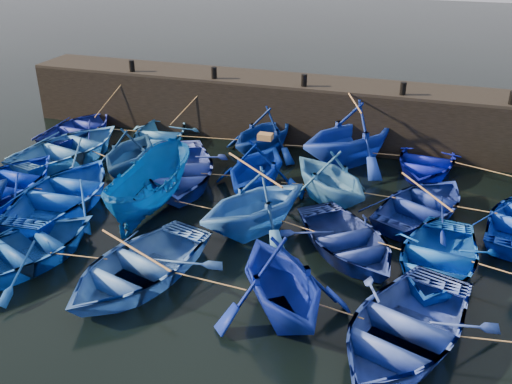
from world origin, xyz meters
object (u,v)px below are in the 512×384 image
(wooden_crate, at_px, (265,137))
(boat_8, at_px, (178,170))
(boat_0, at_px, (80,128))
(boat_13, at_px, (4,184))

(wooden_crate, bearing_deg, boat_8, -177.08)
(boat_0, distance_m, boat_13, 6.16)
(boat_8, relative_size, wooden_crate, 11.00)
(boat_13, relative_size, wooden_crate, 10.40)
(boat_13, xyz_separation_m, wooden_crate, (8.58, 3.14, 1.66))
(boat_8, xyz_separation_m, boat_13, (-5.30, -2.97, -0.03))
(boat_13, bearing_deg, boat_0, -79.17)
(boat_0, relative_size, boat_8, 0.80)
(boat_0, xyz_separation_m, boat_8, (6.28, -3.10, 0.11))
(boat_0, height_order, boat_8, boat_8)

